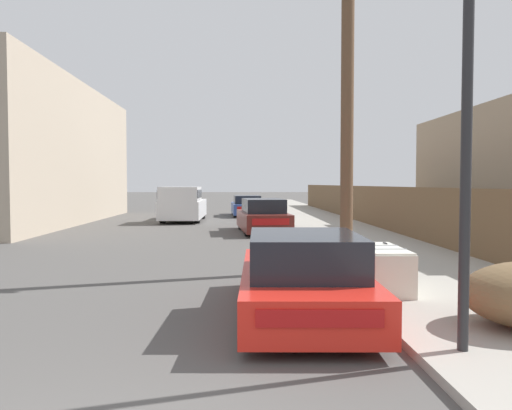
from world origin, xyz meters
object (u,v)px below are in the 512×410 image
Objects in this scene: utility_pole at (347,81)px; street_lamp at (467,121)px; car_parked_far at (247,206)px; pickup_truck at (183,204)px; parked_sports_car_red at (303,278)px; car_parked_mid at (263,217)px; discarded_fridge at (382,268)px.

utility_pole is 6.10m from street_lamp.
pickup_truck is at bearing -129.83° from car_parked_far.
street_lamp is at bearing -88.00° from car_parked_far.
parked_sports_car_red is at bearing -91.46° from car_parked_far.
parked_sports_car_red reaches higher than car_parked_far.
car_parked_far is (-0.43, 23.18, 0.02)m from parked_sports_car_red.
pickup_truck reaches higher than parked_sports_car_red.
street_lamp reaches higher than car_parked_mid.
utility_pole is at bearing -86.77° from car_parked_far.
car_parked_mid reaches higher than parked_sports_car_red.
car_parked_far reaches higher than discarded_fridge.
discarded_fridge is 0.39× the size of street_lamp.
utility_pole is at bearing 110.49° from pickup_truck.
car_parked_mid is 14.95m from street_lamp.
utility_pole is (1.51, 3.90, 3.75)m from parked_sports_car_red.
parked_sports_car_red is 5.62m from utility_pole.
car_parked_far is at bearing 87.80° from car_parked_mid.
pickup_truck is 1.21× the size of street_lamp.
street_lamp reaches higher than pickup_truck.
discarded_fridge is 11.60m from car_parked_mid.
car_parked_far is at bearing -126.78° from pickup_truck.
parked_sports_car_red is at bearing -94.90° from car_parked_mid.
discarded_fridge is at bearing 89.54° from street_lamp.
car_parked_far is 5.67m from pickup_truck.
car_parked_far is at bearing 95.76° from utility_pole.
street_lamp is at bearing -88.84° from car_parked_mid.
car_parked_mid is (-1.55, 11.50, 0.15)m from discarded_fridge.
car_parked_mid is at bearing 95.91° from street_lamp.
car_parked_mid is 9.71m from utility_pole.
pickup_truck is (-3.43, -4.50, 0.31)m from car_parked_far.
parked_sports_car_red is 0.84× the size of pickup_truck.
utility_pole reaches higher than discarded_fridge.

